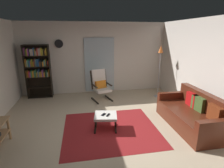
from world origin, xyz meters
TOP-DOWN VIEW (x-y plane):
  - ground_plane at (0.00, 0.00)m, footprint 7.02×7.02m
  - wall_back at (0.00, 2.90)m, footprint 5.60×0.06m
  - wall_right at (2.70, 0.00)m, footprint 0.06×6.00m
  - glass_door_panel at (0.18, 2.83)m, footprint 1.10×0.01m
  - area_rug at (0.11, 0.00)m, footprint 2.19×1.98m
  - bookshelf_near_tv at (-1.97, 2.66)m, footprint 0.82×0.30m
  - leather_sofa at (2.09, -0.20)m, footprint 0.88×1.83m
  - lounge_armchair at (0.11, 2.03)m, footprint 0.72×0.78m
  - ottoman at (-0.00, 0.06)m, footprint 0.59×0.56m
  - tv_remote at (0.05, 0.01)m, footprint 0.11×0.14m
  - cell_phone at (-0.05, 0.07)m, footprint 0.14×0.15m
  - floor_lamp_by_shelf at (2.16, 1.93)m, footprint 0.22×0.22m
  - wall_clock at (-1.23, 2.82)m, footprint 0.29×0.03m

SIDE VIEW (x-z plane):
  - ground_plane at x=0.00m, z-range 0.00..0.00m
  - area_rug at x=0.11m, z-range 0.00..0.01m
  - ottoman at x=0.00m, z-range 0.12..0.48m
  - leather_sofa at x=2.09m, z-range -0.11..0.73m
  - cell_phone at x=-0.05m, z-range 0.36..0.37m
  - tv_remote at x=0.05m, z-range 0.36..0.38m
  - lounge_armchair at x=0.11m, z-range 0.02..1.05m
  - glass_door_panel at x=0.18m, z-range 0.05..2.05m
  - bookshelf_near_tv at x=-1.97m, z-range 0.15..1.99m
  - wall_back at x=0.00m, z-range 0.00..2.60m
  - wall_right at x=2.70m, z-range 0.00..2.60m
  - floor_lamp_by_shelf at x=2.16m, z-range 0.53..2.34m
  - wall_clock at x=-1.23m, z-range 1.71..2.00m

